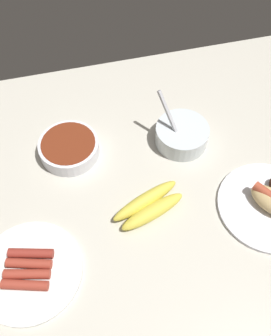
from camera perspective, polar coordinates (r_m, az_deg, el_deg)
name	(u,v)px	position (r cm, az deg, el deg)	size (l,w,h in cm)	color
ground_plane	(145,176)	(96.95, 1.53, -1.20)	(120.00, 90.00, 3.00)	beige
bowl_chili	(69,147)	(98.93, -10.45, 3.22)	(16.12, 16.12, 4.52)	white
bowl_coleslaw	(182,134)	(100.16, 7.33, 5.32)	(14.58, 14.58, 15.32)	silver
plate_sausages	(29,270)	(86.69, -16.44, -15.27)	(23.72, 23.72, 3.14)	white
plate_hotdog_assembled	(270,203)	(95.16, 20.45, -5.23)	(25.15, 25.15, 5.61)	white
banana_bunch	(149,206)	(88.65, 2.13, -5.96)	(19.33, 12.88, 3.87)	gold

